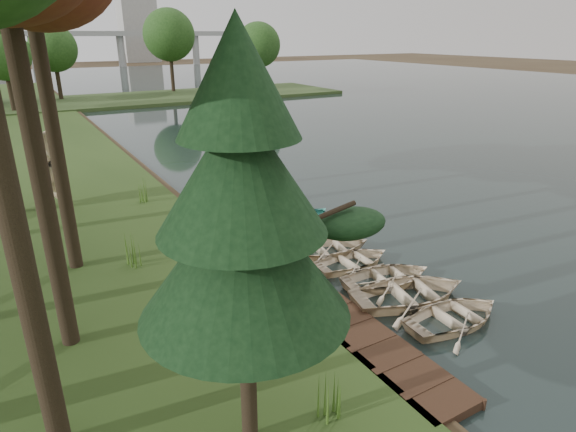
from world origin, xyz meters
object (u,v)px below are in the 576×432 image
boardwalk (280,272)px  stored_rowboat (61,196)px  rowboat_2 (388,275)px  rowboat_1 (410,290)px  rowboat_0 (455,314)px  pine_tree (242,207)px

boardwalk → stored_rowboat: bearing=116.5°
rowboat_2 → boardwalk: bearing=56.9°
boardwalk → rowboat_1: size_ratio=4.15×
rowboat_2 → stored_rowboat: stored_rowboat is taller
rowboat_2 → stored_rowboat: (-8.52, 13.89, 0.28)m
rowboat_1 → rowboat_2: rowboat_1 is taller
rowboat_0 → rowboat_2: bearing=4.4°
rowboat_1 → pine_tree: (-6.92, -2.63, 4.87)m
rowboat_0 → rowboat_2: size_ratio=1.00×
rowboat_0 → pine_tree: 8.75m
rowboat_0 → rowboat_1: rowboat_1 is taller
pine_tree → rowboat_2: bearing=28.5°
rowboat_1 → boardwalk: bearing=48.2°
boardwalk → pine_tree: size_ratio=1.98×
boardwalk → rowboat_1: rowboat_1 is taller
rowboat_2 → rowboat_0: bearing=-170.5°
boardwalk → rowboat_0: (2.88, -5.27, 0.24)m
boardwalk → stored_rowboat: (-5.71, 11.43, 0.52)m
rowboat_2 → rowboat_1: bearing=-179.5°
rowboat_1 → pine_tree: 8.86m
stored_rowboat → pine_tree: size_ratio=0.44×
boardwalk → pine_tree: bearing=-124.2°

